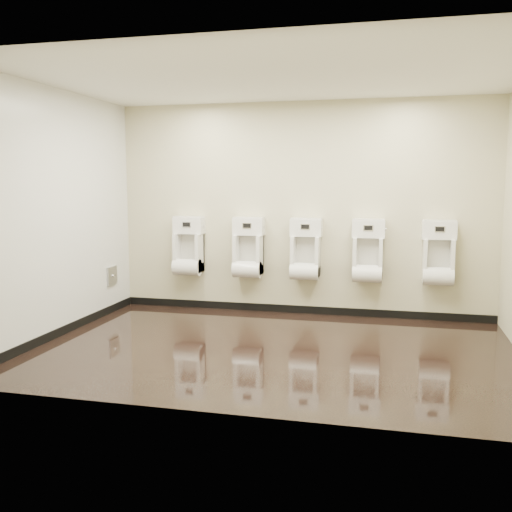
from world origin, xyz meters
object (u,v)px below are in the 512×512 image
(urinal_3, at_px, (368,256))
(urinal_2, at_px, (306,254))
(access_panel, at_px, (112,276))
(urinal_4, at_px, (438,258))
(urinal_1, at_px, (248,252))
(urinal_0, at_px, (188,250))

(urinal_3, bearing_deg, urinal_2, 180.00)
(access_panel, xyz_separation_m, urinal_4, (4.23, 0.41, 0.33))
(access_panel, distance_m, urinal_1, 1.87)
(access_panel, bearing_deg, urinal_3, 6.92)
(urinal_1, relative_size, urinal_4, 1.00)
(urinal_2, height_order, urinal_3, same)
(access_panel, bearing_deg, urinal_4, 5.53)
(urinal_2, bearing_deg, access_panel, -170.95)
(urinal_3, height_order, urinal_4, same)
(access_panel, height_order, urinal_3, urinal_3)
(urinal_1, distance_m, urinal_2, 0.78)
(urinal_3, bearing_deg, urinal_0, 180.00)
(access_panel, bearing_deg, urinal_1, 12.85)
(urinal_1, height_order, urinal_2, same)
(urinal_0, bearing_deg, urinal_4, 0.00)
(access_panel, height_order, urinal_2, urinal_2)
(access_panel, distance_m, urinal_3, 3.42)
(urinal_0, xyz_separation_m, urinal_2, (1.62, 0.00, 0.00))
(urinal_0, height_order, urinal_2, same)
(urinal_2, xyz_separation_m, urinal_3, (0.80, 0.00, 0.00))
(urinal_4, bearing_deg, urinal_0, 180.00)
(urinal_1, relative_size, urinal_2, 1.00)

